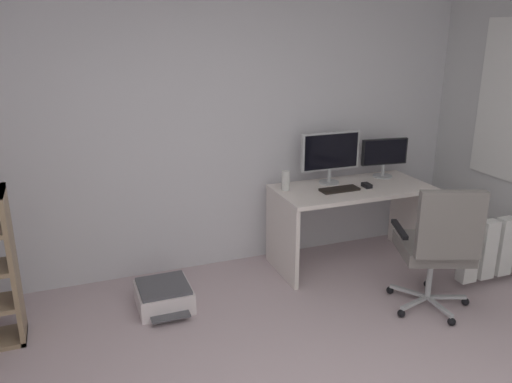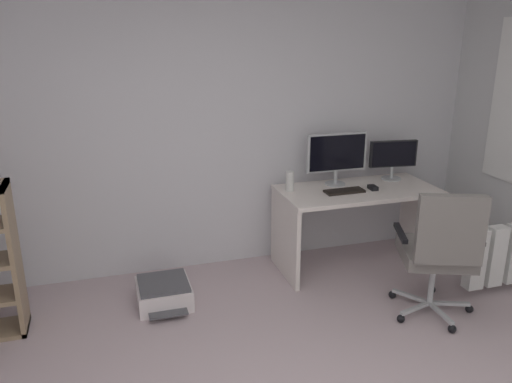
{
  "view_description": "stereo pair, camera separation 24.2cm",
  "coord_description": "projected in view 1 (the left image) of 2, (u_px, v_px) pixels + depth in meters",
  "views": [
    {
      "loc": [
        -0.98,
        -1.56,
        2.07
      ],
      "look_at": [
        0.32,
        1.85,
        0.89
      ],
      "focal_mm": 36.03,
      "sensor_mm": 36.0,
      "label": 1
    },
    {
      "loc": [
        -0.75,
        -1.64,
        2.07
      ],
      "look_at": [
        0.32,
        1.85,
        0.89
      ],
      "focal_mm": 36.03,
      "sensor_mm": 36.0,
      "label": 2
    }
  ],
  "objects": [
    {
      "name": "monitor_main",
      "position": [
        330.0,
        153.0,
        4.52
      ],
      "size": [
        0.55,
        0.18,
        0.46
      ],
      "color": "#B2B5B7",
      "rests_on": "desk"
    },
    {
      "name": "desk",
      "position": [
        351.0,
        208.0,
        4.56
      ],
      "size": [
        1.37,
        0.66,
        0.72
      ],
      "color": "white",
      "rests_on": "ground"
    },
    {
      "name": "keyboard",
      "position": [
        340.0,
        189.0,
        4.39
      ],
      "size": [
        0.34,
        0.14,
        0.02
      ],
      "primitive_type": "cube",
      "rotation": [
        0.0,
        0.0,
        0.02
      ],
      "color": "black",
      "rests_on": "desk"
    },
    {
      "name": "radiator",
      "position": [
        512.0,
        245.0,
        4.32
      ],
      "size": [
        1.05,
        0.1,
        0.5
      ],
      "color": "white",
      "rests_on": "ground"
    },
    {
      "name": "office_chair",
      "position": [
        438.0,
        243.0,
        3.73
      ],
      "size": [
        0.65,
        0.69,
        1.02
      ],
      "color": "#B7BABC",
      "rests_on": "ground"
    },
    {
      "name": "desktop_speaker",
      "position": [
        286.0,
        180.0,
        4.39
      ],
      "size": [
        0.07,
        0.07,
        0.17
      ],
      "primitive_type": "cylinder",
      "color": "silver",
      "rests_on": "desk"
    },
    {
      "name": "monitor_secondary",
      "position": [
        384.0,
        154.0,
        4.73
      ],
      "size": [
        0.44,
        0.18,
        0.36
      ],
      "color": "#B2B5B7",
      "rests_on": "desk"
    },
    {
      "name": "wall_back",
      "position": [
        188.0,
        121.0,
        4.28
      ],
      "size": [
        5.11,
        0.1,
        2.62
      ],
      "primitive_type": "cube",
      "color": "silver",
      "rests_on": "ground"
    },
    {
      "name": "printer",
      "position": [
        164.0,
        296.0,
        3.95
      ],
      "size": [
        0.41,
        0.5,
        0.19
      ],
      "color": "silver",
      "rests_on": "ground"
    },
    {
      "name": "computer_mouse",
      "position": [
        367.0,
        185.0,
        4.48
      ],
      "size": [
        0.06,
        0.1,
        0.03
      ],
      "primitive_type": "cube",
      "rotation": [
        0.0,
        0.0,
        -0.03
      ],
      "color": "black",
      "rests_on": "desk"
    }
  ]
}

